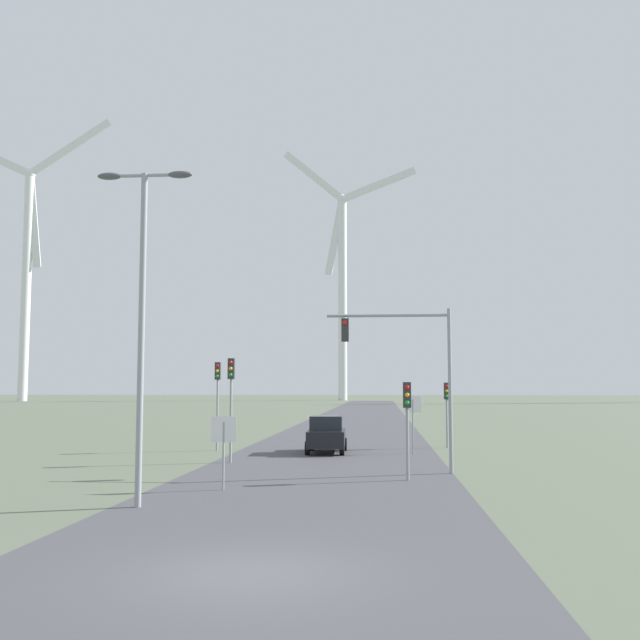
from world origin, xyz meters
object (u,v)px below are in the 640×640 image
at_px(car_approaching, 327,434).
at_px(traffic_light_post_near_right, 407,408).
at_px(traffic_light_post_mid_right, 447,400).
at_px(traffic_light_post_mid_left, 218,386).
at_px(stop_sign_far, 413,413).
at_px(traffic_light_post_near_left, 231,386).
at_px(wind_turbine_far_left, 27,260).
at_px(traffic_light_mast_overhead, 407,355).
at_px(wind_turbine_left, 342,277).
at_px(stop_sign_near, 224,439).
at_px(streetlamp, 142,293).

bearing_deg(car_approaching, traffic_light_post_near_right, -71.28).
bearing_deg(traffic_light_post_near_right, traffic_light_post_mid_right, 79.69).
distance_m(traffic_light_post_near_right, traffic_light_post_mid_left, 14.85).
relative_size(stop_sign_far, car_approaching, 0.68).
relative_size(traffic_light_post_near_left, car_approaching, 1.08).
distance_m(stop_sign_far, traffic_light_post_mid_right, 4.35).
height_order(traffic_light_post_mid_right, car_approaching, traffic_light_post_mid_right).
height_order(traffic_light_post_near_left, wind_turbine_far_left, wind_turbine_far_left).
height_order(traffic_light_mast_overhead, car_approaching, traffic_light_mast_overhead).
bearing_deg(traffic_light_mast_overhead, wind_turbine_left, 93.85).
distance_m(traffic_light_post_mid_right, wind_turbine_left, 149.30).
distance_m(traffic_light_post_mid_left, traffic_light_post_mid_right, 12.27).
relative_size(traffic_light_mast_overhead, wind_turbine_far_left, 0.09).
height_order(stop_sign_near, stop_sign_far, stop_sign_far).
relative_size(traffic_light_post_mid_left, wind_turbine_left, 0.07).
relative_size(streetlamp, stop_sign_near, 4.02).
bearing_deg(stop_sign_far, traffic_light_mast_overhead, -93.70).
distance_m(streetlamp, traffic_light_post_near_left, 12.32).
xyz_separation_m(traffic_light_post_near_right, traffic_light_mast_overhead, (0.09, 2.22, 1.95)).
xyz_separation_m(traffic_light_post_near_right, traffic_light_post_mid_left, (-9.32, 11.53, 0.79)).
height_order(traffic_light_post_near_left, traffic_light_post_mid_left, traffic_light_post_mid_left).
distance_m(streetlamp, traffic_light_post_mid_left, 18.28).
bearing_deg(traffic_light_post_near_right, traffic_light_post_near_left, 143.08).
bearing_deg(traffic_light_mast_overhead, streetlamp, -131.10).
relative_size(stop_sign_far, wind_turbine_far_left, 0.04).
xyz_separation_m(stop_sign_far, traffic_light_mast_overhead, (-0.53, -8.26, 2.49)).
bearing_deg(traffic_light_mast_overhead, wind_turbine_far_left, 121.11).
bearing_deg(car_approaching, traffic_light_post_mid_left, 171.71).
relative_size(stop_sign_far, traffic_light_post_mid_right, 0.81).
height_order(stop_sign_far, traffic_light_post_mid_right, traffic_light_post_mid_right).
xyz_separation_m(streetlamp, stop_sign_near, (1.59, 3.54, -4.23)).
relative_size(traffic_light_post_near_right, traffic_light_mast_overhead, 0.55).
xyz_separation_m(streetlamp, stop_sign_far, (8.12, 16.96, -3.88)).
height_order(streetlamp, car_approaching, streetlamp).
xyz_separation_m(stop_sign_far, wind_turbine_far_left, (-85.31, 132.20, 31.32)).
bearing_deg(wind_turbine_far_left, traffic_light_post_mid_right, -55.79).
xyz_separation_m(traffic_light_post_near_left, wind_turbine_far_left, (-77.27, 137.11, 30.01)).
bearing_deg(traffic_light_mast_overhead, stop_sign_far, 86.30).
height_order(traffic_light_post_near_right, car_approaching, traffic_light_post_near_right).
distance_m(stop_sign_near, wind_turbine_far_left, 168.57).
bearing_deg(car_approaching, traffic_light_post_near_left, -126.40).
relative_size(stop_sign_far, traffic_light_mast_overhead, 0.45).
relative_size(car_approaching, wind_turbine_far_left, 0.06).
bearing_deg(car_approaching, stop_sign_far, -3.02).
bearing_deg(stop_sign_near, wind_turbine_far_left, 118.41).
bearing_deg(traffic_light_post_near_left, stop_sign_far, 31.43).
xyz_separation_m(stop_sign_far, wind_turbine_left, (-11.17, 149.79, 29.10)).
bearing_deg(traffic_light_post_mid_right, streetlamp, -115.91).
relative_size(stop_sign_far, traffic_light_post_mid_left, 0.62).
distance_m(traffic_light_post_near_left, traffic_light_post_mid_left, 6.26).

